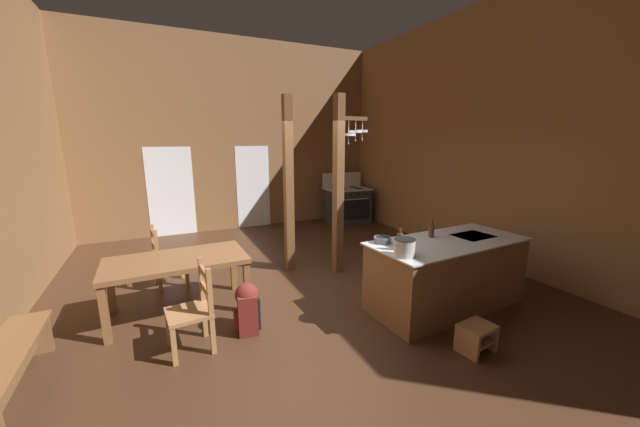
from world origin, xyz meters
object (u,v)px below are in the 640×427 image
step_stool (476,336)px  bench_along_left_wall (8,365)px  mixing_bowl_on_counter (382,240)px  bottle_short_on_counter (431,230)px  stove_range (347,205)px  bottle_tall_on_counter (400,241)px  backpack (247,306)px  ladderback_chair_by_post (194,310)px  kitchen_island (446,273)px  dining_table (177,265)px  stockpot_on_counter (405,247)px  ladderback_chair_near_window (166,258)px

step_stool → bench_along_left_wall: bearing=163.1°
mixing_bowl_on_counter → bottle_short_on_counter: size_ratio=0.88×
stove_range → bottle_tall_on_counter: (-2.02, -4.74, 0.55)m
bottle_tall_on_counter → bottle_short_on_counter: bearing=19.3°
stove_range → backpack: (-3.75, -4.18, -0.17)m
stove_range → bottle_tall_on_counter: size_ratio=4.90×
step_stool → ladderback_chair_by_post: size_ratio=0.41×
stove_range → ladderback_chair_by_post: stove_range is taller
kitchen_island → stove_range: stove_range is taller
dining_table → stockpot_on_counter: bearing=-34.3°
step_stool → bottle_tall_on_counter: size_ratio=1.44×
ladderback_chair_near_window → bottle_tall_on_counter: 3.51m
bench_along_left_wall → bottle_short_on_counter: bearing=-1.8°
dining_table → mixing_bowl_on_counter: bearing=-23.6°
stockpot_on_counter → mixing_bowl_on_counter: size_ratio=1.43×
mixing_bowl_on_counter → bottle_tall_on_counter: bearing=-88.0°
kitchen_island → ladderback_chair_near_window: ladderback_chair_near_window is taller
backpack → stockpot_on_counter: bearing=-24.9°
step_stool → dining_table: dining_table is taller
dining_table → ladderback_chair_near_window: size_ratio=1.81×
stove_range → ladderback_chair_near_window: 5.14m
ladderback_chair_near_window → bottle_tall_on_counter: bearing=-42.9°
kitchen_island → stockpot_on_counter: 1.12m
kitchen_island → bottle_short_on_counter: bottle_short_on_counter is taller
ladderback_chair_near_window → stockpot_on_counter: size_ratio=3.05×
dining_table → bottle_tall_on_counter: (2.42, -1.38, 0.38)m
bottle_short_on_counter → ladderback_chair_by_post: bearing=176.3°
kitchen_island → mixing_bowl_on_counter: size_ratio=10.16×
stove_range → ladderback_chair_near_window: (-4.55, -2.39, -0.03)m
backpack → bench_along_left_wall: bearing=-175.8°
dining_table → mixing_bowl_on_counter: 2.65m
backpack → bottle_tall_on_counter: bearing=-17.9°
step_stool → backpack: size_ratio=0.65×
step_stool → backpack: bearing=145.6°
dining_table → ladderback_chair_near_window: ladderback_chair_near_window is taller
stove_range → dining_table: stove_range is taller
dining_table → ladderback_chair_by_post: ladderback_chair_by_post is taller
ladderback_chair_near_window → kitchen_island: bearing=-34.5°
kitchen_island → dining_table: kitchen_island is taller
bottle_short_on_counter → ladderback_chair_near_window: bearing=147.3°
bottle_short_on_counter → bottle_tall_on_counter: bearing=-160.7°
kitchen_island → mixing_bowl_on_counter: bearing=161.1°
ladderback_chair_near_window → bottle_short_on_counter: bearing=-32.7°
kitchen_island → bottle_short_on_counter: (-0.10, 0.22, 0.56)m
bench_along_left_wall → bottle_tall_on_counter: bearing=-6.0°
ladderback_chair_by_post → bench_along_left_wall: bearing=-178.0°
kitchen_island → bench_along_left_wall: bearing=175.6°
dining_table → bottle_tall_on_counter: 2.81m
step_stool → bottle_short_on_counter: (0.37, 1.14, 0.84)m
ladderback_chair_near_window → backpack: (0.80, -1.79, -0.14)m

